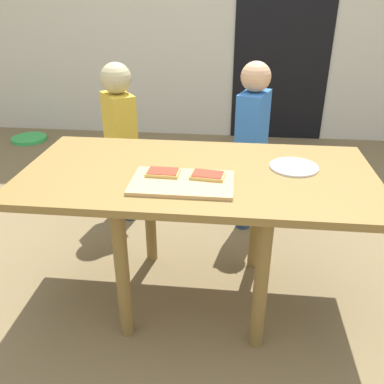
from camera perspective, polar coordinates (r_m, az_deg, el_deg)
The scene contains 10 objects.
ground_plane at distance 2.13m, azimuth 0.68°, elevation -14.04°, with size 16.00×16.00×0.00m, color olive.
house_door at distance 4.14m, azimuth 12.64°, elevation 20.67°, with size 0.90×0.02×2.00m, color black.
dining_table at distance 1.80m, azimuth 0.78°, elevation 0.50°, with size 1.51×0.76×0.68m.
cutting_board at distance 1.64m, azimuth -1.37°, elevation 1.31°, with size 0.41×0.25×0.02m, color tan.
pizza_slice_far_left at distance 1.70m, azimuth -4.05°, elevation 2.73°, with size 0.14×0.09×0.02m.
pizza_slice_far_right at distance 1.67m, azimuth 2.19°, elevation 2.34°, with size 0.15×0.10×0.02m.
plate_white_right at distance 1.85m, azimuth 13.96°, elevation 3.40°, with size 0.21×0.21×0.01m, color white.
child_left at distance 2.61m, azimuth -9.93°, elevation 8.25°, with size 0.25×0.28×1.00m.
child_right at distance 2.50m, azimuth 8.30°, elevation 7.66°, with size 0.21×0.27×1.02m.
garden_hose_coil at distance 4.47m, azimuth -21.68°, elevation 6.88°, with size 0.34×0.34×0.03m, color green.
Camera 1 is at (0.15, -1.61, 1.39)m, focal length 38.43 mm.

